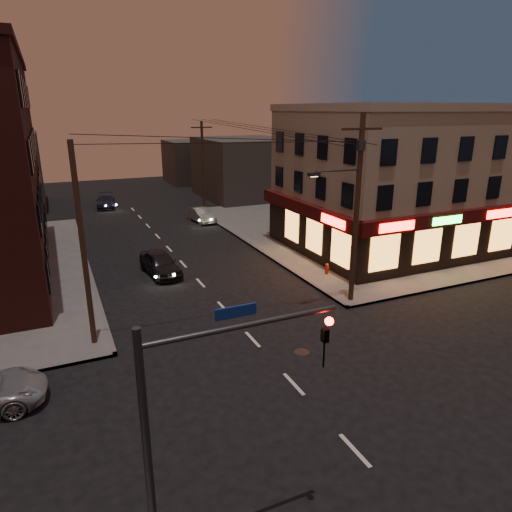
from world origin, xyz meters
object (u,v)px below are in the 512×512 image
sedan_near (160,263)px  fire_hydrant (327,268)px  sedan_mid (201,215)px  sedan_far (106,201)px

sedan_near → fire_hydrant: 10.79m
sedan_mid → sedan_far: bearing=117.8°
sedan_near → sedan_mid: (6.88, 12.93, -0.09)m
sedan_far → fire_hydrant: sedan_far is taller
sedan_near → sedan_mid: sedan_near is taller
sedan_far → sedan_mid: bearing=-48.5°
fire_hydrant → sedan_near: bearing=153.9°
sedan_near → sedan_mid: size_ratio=1.10×
sedan_near → fire_hydrant: bearing=-32.2°
fire_hydrant → sedan_far: bearing=109.9°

